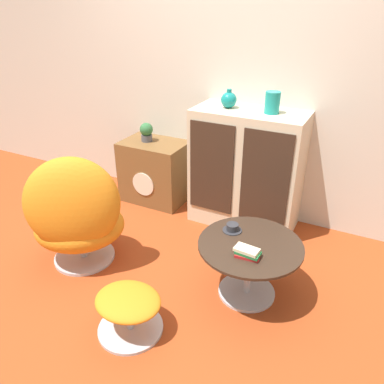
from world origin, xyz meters
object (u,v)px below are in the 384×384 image
potted_plant (146,132)px  book_stack (247,253)px  egg_chair (76,216)px  coffee_table (249,259)px  vase_leftmost (229,100)px  ottoman (129,307)px  vase_inner_left (272,103)px  teacup (232,228)px  tv_console (155,171)px  sideboard (246,170)px

potted_plant → book_stack: size_ratio=1.07×
egg_chair → coffee_table: egg_chair is taller
vase_leftmost → ottoman: bearing=-89.3°
vase_inner_left → teacup: (0.02, -0.79, -0.67)m
tv_console → sideboard: bearing=-0.5°
ottoman → potted_plant: potted_plant is taller
coffee_table → sideboard: bearing=111.9°
teacup → tv_console: bearing=144.6°
vase_inner_left → teacup: bearing=-88.4°
egg_chair → coffee_table: size_ratio=1.33×
potted_plant → book_stack: (1.38, -1.02, -0.25)m
egg_chair → potted_plant: size_ratio=5.09×
coffee_table → egg_chair: bearing=-168.4°
tv_console → ottoman: (0.76, -1.51, -0.12)m
vase_inner_left → sideboard: bearing=-178.7°
ottoman → vase_inner_left: vase_inner_left is taller
ottoman → teacup: bearing=63.4°
potted_plant → sideboard: bearing=-0.5°
ottoman → coffee_table: bearing=50.2°
sideboard → vase_leftmost: (-0.19, 0.00, 0.57)m
vase_inner_left → egg_chair: bearing=-132.5°
tv_console → vase_inner_left: 1.36m
sideboard → egg_chair: size_ratio=1.13×
tv_console → coffee_table: bearing=-34.7°
potted_plant → vase_inner_left: bearing=-0.2°
egg_chair → book_stack: egg_chair is taller
potted_plant → tv_console: bearing=-0.6°
ottoman → tv_console: bearing=116.6°
sideboard → teacup: 0.81m
tv_console → vase_inner_left: size_ratio=3.70×
sideboard → egg_chair: bearing=-127.6°
vase_inner_left → potted_plant: bearing=179.8°
vase_leftmost → vase_inner_left: 0.36m
book_stack → vase_leftmost: bearing=119.1°
sideboard → vase_inner_left: 0.61m
tv_console → ottoman: size_ratio=1.51×
potted_plant → coffee_table: bearing=-33.2°
egg_chair → book_stack: bearing=5.5°
sideboard → vase_inner_left: (0.17, 0.00, 0.59)m
teacup → coffee_table: bearing=-29.4°
ottoman → potted_plant: size_ratio=2.29×
tv_console → vase_inner_left: vase_inner_left is taller
sideboard → tv_console: 0.95m
sideboard → vase_inner_left: size_ratio=6.15×
tv_console → potted_plant: size_ratio=3.46×
sideboard → tv_console: (-0.93, 0.01, -0.21)m
potted_plant → book_stack: 1.73m
potted_plant → teacup: 1.46m
sideboard → ottoman: size_ratio=2.51×
coffee_table → vase_inner_left: (-0.18, 0.88, 0.81)m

